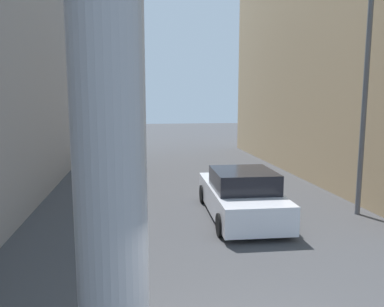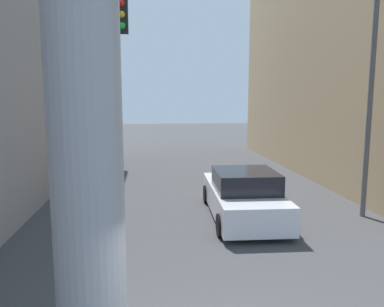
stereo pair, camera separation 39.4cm
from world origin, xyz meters
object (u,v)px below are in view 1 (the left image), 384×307
palm_tree_far_left (52,73)px  pedestrian_far_left (60,155)px  car_lead (241,195)px  street_lamp (356,69)px

palm_tree_far_left → pedestrian_far_left: (0.94, -3.98, -4.10)m
car_lead → pedestrian_far_left: pedestrian_far_left is taller
car_lead → pedestrian_far_left: size_ratio=2.74×
palm_tree_far_left → car_lead: bearing=-55.3°
palm_tree_far_left → pedestrian_far_left: bearing=-76.7°
street_lamp → palm_tree_far_left: 16.23m
car_lead → palm_tree_far_left: 14.47m
street_lamp → car_lead: 5.26m
palm_tree_far_left → pedestrian_far_left: size_ratio=4.22×
street_lamp → pedestrian_far_left: 13.37m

